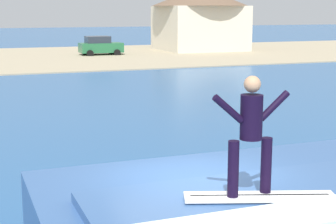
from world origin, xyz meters
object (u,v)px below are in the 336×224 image
object	(u,v)px
surfboard	(260,197)
surfer	(251,129)
car_far_shore	(100,46)
house_gabled_white	(200,16)

from	to	relation	value
surfboard	surfer	distance (m)	1.01
surfboard	surfer	size ratio (longest dim) A/B	1.26
surfboard	car_far_shore	size ratio (longest dim) A/B	0.55
surfboard	house_gabled_white	distance (m)	50.77
surfer	car_far_shore	xyz separation A→B (m)	(8.56, 43.92, -1.67)
house_gabled_white	surfboard	bearing A→B (deg)	-113.18
house_gabled_white	car_far_shore	bearing A→B (deg)	-167.16
car_far_shore	house_gabled_white	bearing A→B (deg)	12.84
surfboard	car_far_shore	xyz separation A→B (m)	(8.42, 44.00, -0.67)
surfboard	surfer	world-z (taller)	surfer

